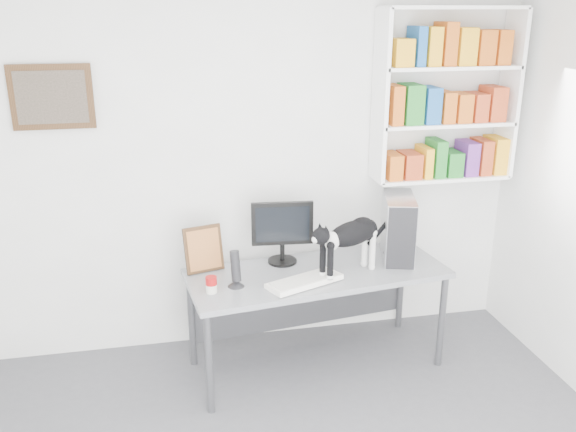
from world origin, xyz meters
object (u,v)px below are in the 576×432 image
(speaker, at_px, (236,268))
(bookshelf, at_px, (446,96))
(pc_tower, at_px, (398,227))
(soup_can, at_px, (211,285))
(keyboard, at_px, (304,281))
(monitor, at_px, (282,232))
(cat, at_px, (350,247))
(leaning_print, at_px, (203,248))
(desk, at_px, (317,319))

(speaker, bearing_deg, bookshelf, 0.58)
(pc_tower, relative_size, soup_can, 4.27)
(keyboard, bearing_deg, monitor, 78.53)
(speaker, xyz_separation_m, cat, (0.78, 0.04, 0.07))
(leaning_print, xyz_separation_m, cat, (0.96, -0.26, 0.03))
(monitor, relative_size, keyboard, 0.91)
(speaker, bearing_deg, pc_tower, -4.96)
(desk, bearing_deg, cat, -32.47)
(monitor, distance_m, soup_can, 0.68)
(monitor, xyz_separation_m, cat, (0.41, -0.29, -0.03))
(desk, height_order, pc_tower, pc_tower)
(desk, xyz_separation_m, leaning_print, (-0.76, 0.17, 0.53))
(soup_can, relative_size, cat, 0.17)
(speaker, height_order, cat, cat)
(soup_can, bearing_deg, pc_tower, 12.81)
(desk, bearing_deg, leaning_print, 160.24)
(desk, relative_size, speaker, 6.95)
(desk, height_order, soup_can, soup_can)
(monitor, distance_m, keyboard, 0.44)
(monitor, relative_size, cat, 0.72)
(speaker, bearing_deg, cat, -14.00)
(pc_tower, height_order, speaker, pc_tower)
(speaker, bearing_deg, monitor, 24.60)
(keyboard, xyz_separation_m, speaker, (-0.44, 0.05, 0.11))
(bookshelf, bearing_deg, speaker, -162.54)
(keyboard, xyz_separation_m, pc_tower, (0.76, 0.31, 0.21))
(speaker, xyz_separation_m, leaning_print, (-0.18, 0.30, 0.04))
(desk, xyz_separation_m, monitor, (-0.21, 0.20, 0.60))
(leaning_print, relative_size, soup_can, 3.07)
(bookshelf, relative_size, pc_tower, 2.71)
(bookshelf, bearing_deg, keyboard, -154.37)
(cat, bearing_deg, pc_tower, 0.00)
(pc_tower, bearing_deg, cat, -137.57)
(pc_tower, relative_size, leaning_print, 1.39)
(cat, bearing_deg, keyboard, 168.62)
(desk, relative_size, monitor, 3.86)
(pc_tower, xyz_separation_m, speaker, (-1.20, -0.25, -0.10))
(pc_tower, distance_m, cat, 0.47)
(soup_can, bearing_deg, keyboard, 0.31)
(leaning_print, bearing_deg, keyboard, -44.24)
(bookshelf, bearing_deg, desk, -160.07)
(keyboard, relative_size, soup_can, 4.71)
(keyboard, bearing_deg, cat, -6.67)
(monitor, distance_m, leaning_print, 0.56)
(speaker, height_order, leaning_print, leaning_print)
(bookshelf, bearing_deg, pc_tower, -148.35)
(soup_can, bearing_deg, cat, 5.82)
(leaning_print, bearing_deg, speaker, -73.53)
(speaker, bearing_deg, soup_can, -177.65)
(leaning_print, distance_m, soup_can, 0.37)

